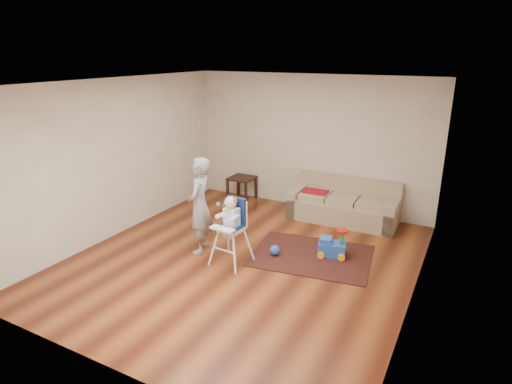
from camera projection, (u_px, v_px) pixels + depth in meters
The scene contains 9 objects.
ground at pixel (244, 259), 6.71m from camera, with size 5.50×5.50×0.00m, color #481C0E.
room_envelope at pixel (260, 136), 6.56m from camera, with size 5.04×5.52×2.72m.
sofa at pixel (343, 201), 8.13m from camera, with size 2.03×0.85×0.78m.
side_table at pixel (242, 188), 9.33m from camera, with size 0.51×0.51×0.51m, color black, non-canonical shape.
area_rug at pixel (312, 256), 6.82m from camera, with size 1.84×1.38×0.01m, color black.
ride_on_toy at pixel (332, 242), 6.74m from camera, with size 0.42×0.30×0.46m, color blue, non-canonical shape.
toy_ball at pixel (275, 250), 6.80m from camera, with size 0.16×0.16×0.16m, color blue.
high_chair at pixel (231, 231), 6.45m from camera, with size 0.55×0.55×1.09m.
adult at pixel (200, 206), 6.77m from camera, with size 0.57×0.37×1.56m, color gray.
Camera 1 is at (2.99, -5.25, 3.12)m, focal length 30.00 mm.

